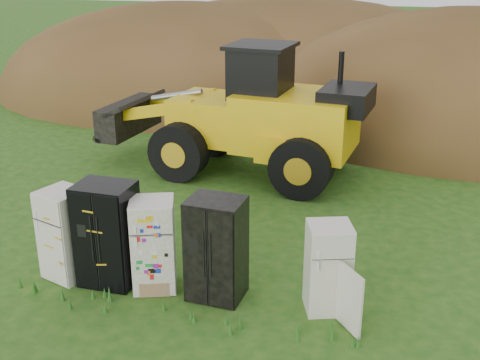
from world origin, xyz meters
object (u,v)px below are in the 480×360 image
object	(u,v)px
fridge_sticker	(154,245)
wheel_loader	(229,108)
fridge_black_side	(107,234)
fridge_dark_mid	(216,249)
fridge_leftmost	(66,234)
fridge_open_door	(328,268)

from	to	relation	value
fridge_sticker	wheel_loader	size ratio (longest dim) A/B	0.23
fridge_black_side	fridge_dark_mid	distance (m)	2.03
fridge_leftmost	fridge_dark_mid	bearing A→B (deg)	19.58
fridge_sticker	fridge_open_door	bearing A→B (deg)	-17.86
fridge_sticker	fridge_dark_mid	size ratio (longest dim) A/B	0.93
fridge_leftmost	wheel_loader	distance (m)	6.47
fridge_leftmost	fridge_sticker	size ratio (longest dim) A/B	1.01
fridge_black_side	fridge_sticker	xyz separation A→B (m)	(0.87, -0.00, -0.11)
fridge_black_side	fridge_open_door	xyz separation A→B (m)	(3.93, 0.02, -0.17)
fridge_leftmost	wheel_loader	bearing A→B (deg)	96.88
fridge_sticker	fridge_open_door	distance (m)	3.06
fridge_dark_mid	fridge_open_door	xyz separation A→B (m)	(1.91, 0.03, -0.14)
fridge_leftmost	fridge_dark_mid	xyz separation A→B (m)	(2.86, -0.03, 0.06)
fridge_open_door	wheel_loader	distance (m)	7.12
fridge_sticker	fridge_dark_mid	world-z (taller)	fridge_dark_mid
fridge_leftmost	wheel_loader	size ratio (longest dim) A/B	0.24
fridge_black_side	fridge_dark_mid	size ratio (longest dim) A/B	1.04
fridge_black_side	fridge_open_door	distance (m)	3.94
fridge_dark_mid	fridge_open_door	distance (m)	1.91
fridge_black_side	fridge_sticker	distance (m)	0.88
fridge_open_door	fridge_dark_mid	bearing A→B (deg)	163.92
fridge_leftmost	fridge_open_door	world-z (taller)	fridge_leftmost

